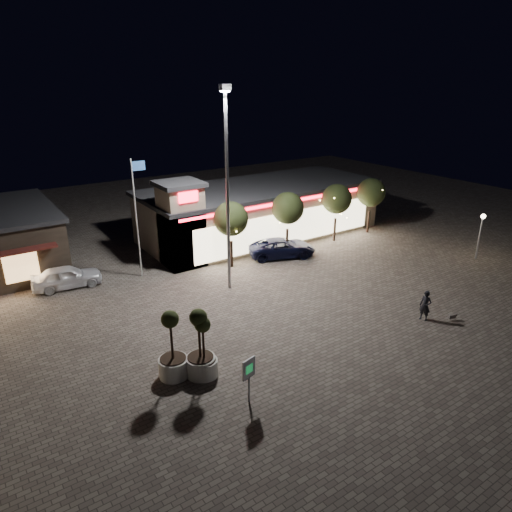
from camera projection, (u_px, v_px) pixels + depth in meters
ground at (279, 355)px, 22.32m from camera, size 90.00×90.00×0.00m
retail_building at (257, 210)px, 38.69m from camera, size 20.40×8.40×6.10m
floodlight_pole at (227, 180)px, 26.99m from camera, size 0.60×0.40×12.38m
flagpole at (137, 209)px, 29.62m from camera, size 0.95×0.10×8.00m
lamp_post_east at (481, 227)px, 33.44m from camera, size 0.36×0.36×3.48m
string_tree_a at (231, 219)px, 31.60m from camera, size 2.42×2.42×4.79m
string_tree_b at (288, 208)px, 34.22m from camera, size 2.42×2.42×4.79m
string_tree_c at (337, 199)px, 36.84m from camera, size 2.42×2.42×4.79m
string_tree_d at (371, 193)px, 38.93m from camera, size 2.42×2.42×4.79m
pickup_truck at (282, 248)px, 34.52m from camera, size 5.56×4.06×1.40m
white_sedan at (67, 277)px, 29.38m from camera, size 4.46×2.23×1.46m
pedestrian at (425, 306)px, 25.30m from camera, size 0.55×0.71×1.75m
dog at (453, 316)px, 25.45m from camera, size 0.53×0.32×0.29m
planter_left at (204, 358)px, 20.49m from camera, size 1.21×1.21×2.98m
planter_mid at (173, 356)px, 20.41m from camera, size 1.35×1.35×3.31m
planter_right at (200, 355)px, 20.51m from camera, size 1.36×1.36×3.34m
valet_sign at (249, 372)px, 18.57m from camera, size 0.69×0.22×2.11m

